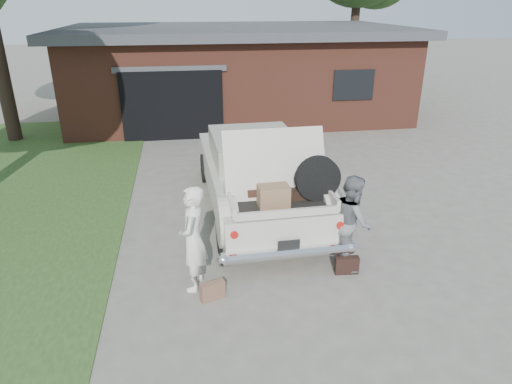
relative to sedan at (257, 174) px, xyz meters
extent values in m
plane|color=gray|center=(-0.30, -2.24, -0.80)|extent=(90.00, 90.00, 0.00)
cube|color=brown|center=(0.70, 9.26, 0.70)|extent=(12.00, 7.00, 3.00)
cube|color=#4C4C51|center=(0.70, 9.26, 2.35)|extent=(12.80, 7.80, 0.30)
cube|color=black|center=(-1.80, 5.81, 0.30)|extent=(3.20, 0.30, 2.20)
cube|color=#4C4C51|center=(-1.80, 5.74, 1.45)|extent=(3.50, 0.12, 0.18)
cube|color=black|center=(4.20, 5.74, 0.80)|extent=(1.40, 0.08, 1.00)
cylinder|color=#38281E|center=(7.53, 14.86, 1.79)|extent=(0.44, 0.44, 5.19)
cube|color=beige|center=(-0.01, 0.04, -0.14)|extent=(2.17, 5.39, 0.69)
cube|color=#A9A595|center=(-0.02, 0.36, 0.48)|extent=(1.82, 2.18, 0.55)
cube|color=black|center=(-0.04, 1.37, 0.45)|extent=(1.66, 0.13, 0.47)
cube|color=black|center=(0.01, -0.65, 0.45)|extent=(1.66, 0.13, 0.47)
cylinder|color=black|center=(-0.89, -1.80, -0.45)|extent=(0.25, 0.71, 0.70)
cylinder|color=black|center=(0.98, -1.75, -0.45)|extent=(0.25, 0.71, 0.70)
cylinder|color=black|center=(-1.00, 1.83, -0.45)|extent=(0.25, 0.71, 0.70)
cylinder|color=black|center=(0.88, 1.88, -0.45)|extent=(0.25, 0.71, 0.70)
cylinder|color=silver|center=(0.07, -2.68, -0.38)|extent=(2.19, 0.25, 0.19)
cylinder|color=#A5140F|center=(-0.81, -2.63, 0.03)|extent=(0.13, 0.11, 0.13)
cylinder|color=#A5140F|center=(0.94, -2.58, 0.03)|extent=(0.13, 0.11, 0.13)
cube|color=black|center=(0.07, -2.70, -0.22)|extent=(0.36, 0.03, 0.18)
cube|color=black|center=(0.05, -1.99, 0.23)|extent=(1.69, 1.22, 0.04)
cube|color=beige|center=(-0.80, -2.01, 0.34)|extent=(0.10, 1.18, 0.19)
cube|color=beige|center=(0.90, -1.96, 0.34)|extent=(0.10, 1.18, 0.19)
cube|color=beige|center=(0.07, -2.57, 0.29)|extent=(1.71, 0.11, 0.13)
cube|color=beige|center=(0.04, -1.65, 0.81)|extent=(1.81, 0.59, 1.14)
cube|color=#492A1F|center=(-0.20, -1.72, 0.34)|extent=(0.58, 0.38, 0.18)
cube|color=#9F7550|center=(-0.08, -2.16, 0.43)|extent=(0.52, 0.35, 0.35)
cube|color=black|center=(0.25, -1.87, 0.34)|extent=(0.57, 0.38, 0.17)
cylinder|color=black|center=(0.70, -2.02, 0.64)|extent=(0.78, 0.19, 0.77)
imported|color=white|center=(-1.45, -2.74, 0.05)|extent=(0.54, 0.70, 1.71)
imported|color=slate|center=(1.19, -2.47, 0.01)|extent=(0.67, 0.84, 1.62)
cube|color=brown|center=(-1.21, -3.13, -0.66)|extent=(0.40, 0.24, 0.29)
cube|color=black|center=(1.05, -2.76, -0.65)|extent=(0.40, 0.16, 0.31)
camera|label=1|loc=(-1.48, -8.95, 3.43)|focal=32.00mm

